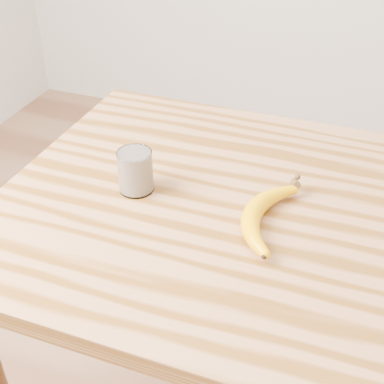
% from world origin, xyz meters
% --- Properties ---
extents(table, '(1.20, 0.80, 0.90)m').
position_xyz_m(table, '(0.00, 0.00, 0.77)').
color(table, '#A06D42').
rests_on(table, ground).
extents(smoothie_glass, '(0.07, 0.07, 0.09)m').
position_xyz_m(smoothie_glass, '(-0.33, -0.02, 0.95)').
color(smoothie_glass, white).
rests_on(smoothie_glass, table).
extents(banana, '(0.12, 0.31, 0.04)m').
position_xyz_m(banana, '(-0.08, -0.04, 0.92)').
color(banana, '#E69E00').
rests_on(banana, table).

